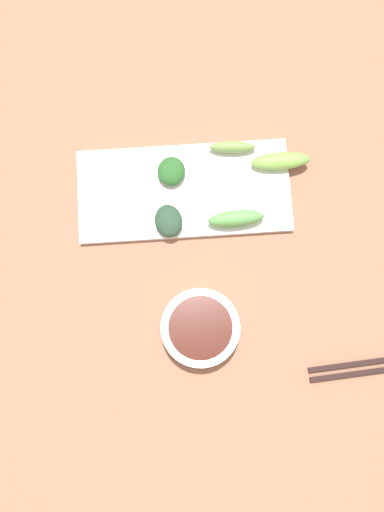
{
  "coord_description": "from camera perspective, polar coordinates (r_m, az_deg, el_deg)",
  "views": [
    {
      "loc": [
        -0.19,
        0.02,
        0.98
      ],
      "look_at": [
        -0.02,
        0.01,
        0.05
      ],
      "focal_mm": 41.25,
      "sensor_mm": 36.0,
      "label": 1
    }
  ],
  "objects": [
    {
      "name": "broccoli_stalk_2",
      "position": [
        0.97,
        4.29,
        3.64
      ],
      "size": [
        0.03,
        0.09,
        0.03
      ],
      "primitive_type": "ellipsoid",
      "rotation": [
        0.0,
        0.0,
        0.04
      ],
      "color": "#5EA852",
      "rests_on": "serving_plate"
    },
    {
      "name": "broccoli_leafy_3",
      "position": [
        0.99,
        -2.03,
        8.21
      ],
      "size": [
        0.06,
        0.06,
        0.03
      ],
      "primitive_type": "ellipsoid",
      "rotation": [
        0.0,
        0.0,
        -0.21
      ],
      "color": "#275E26",
      "rests_on": "serving_plate"
    },
    {
      "name": "broccoli_stalk_0",
      "position": [
        1.01,
        3.95,
        10.48
      ],
      "size": [
        0.02,
        0.08,
        0.02
      ],
      "primitive_type": "ellipsoid",
      "rotation": [
        0.0,
        0.0,
        -0.06
      ],
      "color": "#769E4F",
      "rests_on": "serving_plate"
    },
    {
      "name": "tabletop",
      "position": [
        0.99,
        0.25,
        0.81
      ],
      "size": [
        2.1,
        2.1,
        0.02
      ],
      "primitive_type": "cube",
      "color": "#93664C",
      "rests_on": "ground"
    },
    {
      "name": "serving_plate",
      "position": [
        1.0,
        -0.78,
        6.3
      ],
      "size": [
        0.16,
        0.36,
        0.01
      ],
      "primitive_type": "cube",
      "color": "white",
      "rests_on": "tabletop"
    },
    {
      "name": "chopsticks",
      "position": [
        1.01,
        17.75,
        -10.07
      ],
      "size": [
        0.04,
        0.23,
        0.01
      ],
      "rotation": [
        0.0,
        0.0,
        0.07
      ],
      "color": "black",
      "rests_on": "tabletop"
    },
    {
      "name": "broccoli_leafy_4",
      "position": [
        0.97,
        -2.29,
        3.44
      ],
      "size": [
        0.06,
        0.05,
        0.02
      ],
      "primitive_type": "ellipsoid",
      "rotation": [
        0.0,
        0.0,
        0.18
      ],
      "color": "#28452F",
      "rests_on": "serving_plate"
    },
    {
      "name": "sauce_bowl",
      "position": [
        0.94,
        0.82,
        -7.03
      ],
      "size": [
        0.13,
        0.13,
        0.04
      ],
      "color": "white",
      "rests_on": "tabletop"
    },
    {
      "name": "broccoli_stalk_1",
      "position": [
        1.01,
        8.59,
        9.09
      ],
      "size": [
        0.03,
        0.1,
        0.03
      ],
      "primitive_type": "ellipsoid",
      "rotation": [
        0.0,
        0.0,
        0.02
      ],
      "color": "#77AC49",
      "rests_on": "serving_plate"
    }
  ]
}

